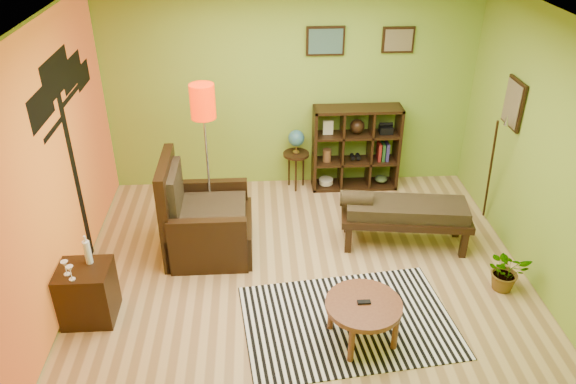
{
  "coord_description": "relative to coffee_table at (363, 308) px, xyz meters",
  "views": [
    {
      "loc": [
        -0.47,
        -4.98,
        3.95
      ],
      "look_at": [
        -0.16,
        0.07,
        1.05
      ],
      "focal_mm": 35.0,
      "sensor_mm": 36.0,
      "label": 1
    }
  ],
  "objects": [
    {
      "name": "ground",
      "position": [
        -0.48,
        1.0,
        -0.38
      ],
      "size": [
        5.0,
        5.0,
        0.0
      ],
      "primitive_type": "plane",
      "color": "tan",
      "rests_on": "ground"
    },
    {
      "name": "room_shell",
      "position": [
        -0.58,
        1.02,
        1.42
      ],
      "size": [
        5.04,
        4.54,
        2.82
      ],
      "color": "#82AC33",
      "rests_on": "ground"
    },
    {
      "name": "zebra_rug",
      "position": [
        -0.09,
        0.24,
        -0.38
      ],
      "size": [
        2.23,
        1.64,
        0.01
      ],
      "primitive_type": "cube",
      "rotation": [
        0.0,
        0.0,
        0.11
      ],
      "color": "white",
      "rests_on": "ground"
    },
    {
      "name": "coffee_table",
      "position": [
        0.0,
        0.0,
        0.0
      ],
      "size": [
        0.73,
        0.73,
        0.47
      ],
      "color": "brown",
      "rests_on": "ground"
    },
    {
      "name": "armchair",
      "position": [
        -1.61,
        1.58,
        -0.02
      ],
      "size": [
        0.99,
        1.0,
        1.2
      ],
      "color": "black",
      "rests_on": "ground"
    },
    {
      "name": "side_cabinet",
      "position": [
        -2.68,
        0.48,
        -0.08
      ],
      "size": [
        0.51,
        0.46,
        0.92
      ],
      "color": "black",
      "rests_on": "ground"
    },
    {
      "name": "floor_lamp",
      "position": [
        -1.54,
        1.96,
        1.18
      ],
      "size": [
        0.29,
        0.29,
        1.93
      ],
      "color": "silver",
      "rests_on": "ground"
    },
    {
      "name": "globe_table",
      "position": [
        -0.41,
        3.05,
        0.28
      ],
      "size": [
        0.36,
        0.36,
        0.88
      ],
      "color": "black",
      "rests_on": "ground"
    },
    {
      "name": "cube_shelf",
      "position": [
        0.43,
        3.03,
        0.22
      ],
      "size": [
        1.2,
        0.35,
        1.2
      ],
      "color": "black",
      "rests_on": "ground"
    },
    {
      "name": "bench",
      "position": [
        0.74,
        1.57,
        0.07
      ],
      "size": [
        1.58,
        0.74,
        0.7
      ],
      "color": "black",
      "rests_on": "ground"
    },
    {
      "name": "potted_plant",
      "position": [
        1.68,
        0.66,
        -0.2
      ],
      "size": [
        0.46,
        0.5,
        0.37
      ],
      "primitive_type": "imported",
      "rotation": [
        0.0,
        0.0,
        -0.07
      ],
      "color": "#26661E",
      "rests_on": "ground"
    }
  ]
}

